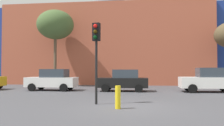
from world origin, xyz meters
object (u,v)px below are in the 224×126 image
(parked_car_2, at_px, (124,80))
(parked_car_3, at_px, (210,80))
(traffic_light_island, at_px, (96,44))
(bare_tree_1, at_px, (55,25))
(bollard_yellow_0, at_px, (118,97))
(parked_car_1, at_px, (53,80))

(parked_car_2, distance_m, parked_car_3, 6.58)
(traffic_light_island, bearing_deg, bare_tree_1, -140.70)
(traffic_light_island, xyz_separation_m, bare_tree_1, (-6.72, 12.38, 3.44))
(traffic_light_island, bearing_deg, parked_car_3, 145.85)
(bollard_yellow_0, bearing_deg, traffic_light_island, 134.03)
(parked_car_2, distance_m, bare_tree_1, 10.59)
(parked_car_1, xyz_separation_m, parked_car_3, (12.47, 0.00, 0.05))
(parked_car_1, bearing_deg, parked_car_3, -180.00)
(bare_tree_1, relative_size, bollard_yellow_0, 7.95)
(parked_car_2, height_order, bare_tree_1, bare_tree_1)
(parked_car_3, xyz_separation_m, bollard_yellow_0, (-6.19, -8.65, -0.42))
(parked_car_3, bearing_deg, parked_car_2, 0.00)
(parked_car_2, height_order, parked_car_3, parked_car_3)
(traffic_light_island, bearing_deg, parked_car_2, -175.42)
(parked_car_3, relative_size, traffic_light_island, 1.06)
(parked_car_1, bearing_deg, bollard_yellow_0, 125.99)
(bollard_yellow_0, bearing_deg, parked_car_1, 125.99)
(bare_tree_1, bearing_deg, bollard_yellow_0, -59.82)
(bare_tree_1, distance_m, bollard_yellow_0, 16.83)
(parked_car_2, height_order, bollard_yellow_0, parked_car_2)
(parked_car_2, distance_m, traffic_light_island, 7.74)
(parked_car_3, xyz_separation_m, traffic_light_island, (-7.39, -7.40, 2.04))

